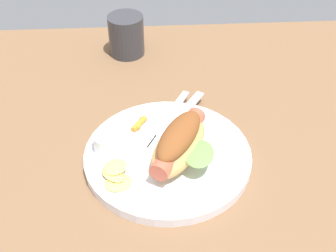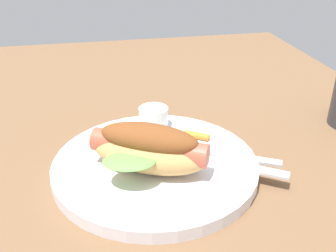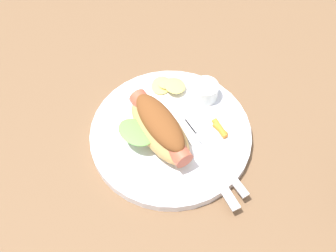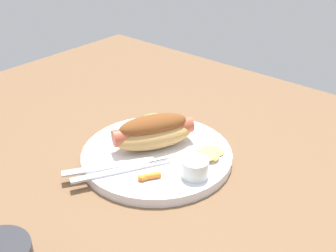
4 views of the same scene
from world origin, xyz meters
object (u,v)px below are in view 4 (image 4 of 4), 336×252
(fork, at_px, (119,171))
(knife, at_px, (109,167))
(plate, at_px, (157,155))
(chips_pile, at_px, (211,153))
(carrot_garnish, at_px, (149,176))
(hot_dog, at_px, (153,132))
(sauce_ramekin, at_px, (195,168))

(fork, relative_size, knife, 0.98)
(plate, distance_m, fork, 0.08)
(chips_pile, height_order, carrot_garnish, chips_pile)
(plate, xyz_separation_m, chips_pile, (-0.08, -0.05, 0.01))
(plate, distance_m, chips_pile, 0.09)
(knife, distance_m, chips_pile, 0.17)
(plate, relative_size, chips_pile, 3.71)
(fork, xyz_separation_m, carrot_garnish, (-0.05, -0.02, 0.00))
(plate, height_order, hot_dog, hot_dog)
(fork, distance_m, knife, 0.02)
(hot_dog, xyz_separation_m, chips_pile, (-0.10, -0.04, -0.02))
(plate, bearing_deg, knife, 72.50)
(chips_pile, bearing_deg, hot_dog, 22.34)
(carrot_garnish, bearing_deg, fork, 19.92)
(plate, relative_size, fork, 1.75)
(knife, bearing_deg, chips_pile, -4.71)
(sauce_ramekin, bearing_deg, chips_pile, -77.53)
(hot_dog, bearing_deg, sauce_ramekin, -73.43)
(sauce_ramekin, bearing_deg, plate, -8.40)
(sauce_ramekin, height_order, fork, sauce_ramekin)
(carrot_garnish, bearing_deg, hot_dog, -51.63)
(hot_dog, relative_size, fork, 1.04)
(hot_dog, height_order, knife, hot_dog)
(knife, bearing_deg, sauce_ramekin, -25.36)
(hot_dog, height_order, carrot_garnish, hot_dog)
(plate, bearing_deg, hot_dog, -29.29)
(knife, bearing_deg, carrot_garnish, -40.82)
(hot_dog, bearing_deg, knife, -157.64)
(sauce_ramekin, height_order, chips_pile, sauce_ramekin)
(sauce_ramekin, bearing_deg, hot_dog, -11.94)
(hot_dog, relative_size, sauce_ramekin, 3.60)
(sauce_ramekin, distance_m, chips_pile, 0.06)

